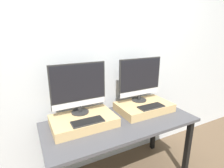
# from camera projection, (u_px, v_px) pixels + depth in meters

# --- Properties ---
(wall_back) EXTENTS (8.00, 0.04, 2.60)m
(wall_back) POSITION_uv_depth(u_px,v_px,m) (103.00, 60.00, 1.97)
(wall_back) COLOR silver
(wall_back) RESTS_ON ground_plane
(workbench) EXTENTS (1.53, 0.69, 0.74)m
(workbench) POSITION_uv_depth(u_px,v_px,m) (120.00, 128.00, 1.79)
(workbench) COLOR #47474C
(workbench) RESTS_ON ground_plane
(wooden_riser_left) EXTENTS (0.60, 0.39, 0.09)m
(wooden_riser_left) POSITION_uv_depth(u_px,v_px,m) (84.00, 121.00, 1.68)
(wooden_riser_left) COLOR tan
(wooden_riser_left) RESTS_ON workbench
(monitor_left) EXTENTS (0.54, 0.17, 0.50)m
(monitor_left) POSITION_uv_depth(u_px,v_px,m) (79.00, 87.00, 1.67)
(monitor_left) COLOR #282828
(monitor_left) RESTS_ON wooden_riser_left
(keyboard_left) EXTENTS (0.29, 0.13, 0.01)m
(keyboard_left) POSITION_uv_depth(u_px,v_px,m) (88.00, 121.00, 1.56)
(keyboard_left) COLOR #2D2D2D
(keyboard_left) RESTS_ON wooden_riser_left
(wooden_riser_right) EXTENTS (0.60, 0.39, 0.09)m
(wooden_riser_right) POSITION_uv_depth(u_px,v_px,m) (144.00, 107.00, 1.99)
(wooden_riser_right) COLOR tan
(wooden_riser_right) RESTS_ON workbench
(monitor_right) EXTENTS (0.54, 0.17, 0.50)m
(monitor_right) POSITION_uv_depth(u_px,v_px,m) (140.00, 78.00, 1.99)
(monitor_right) COLOR #282828
(monitor_right) RESTS_ON wooden_riser_right
(keyboard_right) EXTENTS (0.29, 0.13, 0.01)m
(keyboard_right) POSITION_uv_depth(u_px,v_px,m) (151.00, 107.00, 1.87)
(keyboard_right) COLOR #2D2D2D
(keyboard_right) RESTS_ON wooden_riser_right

